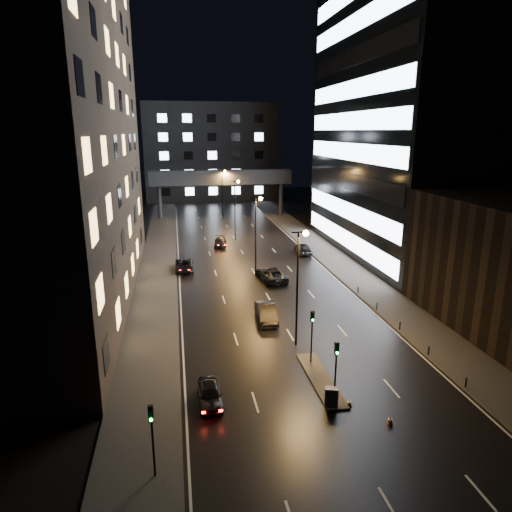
# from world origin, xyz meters

# --- Properties ---
(ground) EXTENTS (160.00, 160.00, 0.00)m
(ground) POSITION_xyz_m (0.00, 40.00, 0.00)
(ground) COLOR black
(ground) RESTS_ON ground
(sidewalk_left) EXTENTS (5.00, 110.00, 0.15)m
(sidewalk_left) POSITION_xyz_m (-12.50, 35.00, 0.07)
(sidewalk_left) COLOR #383533
(sidewalk_left) RESTS_ON ground
(sidewalk_right) EXTENTS (5.00, 110.00, 0.15)m
(sidewalk_right) POSITION_xyz_m (12.50, 35.00, 0.07)
(sidewalk_right) COLOR #383533
(sidewalk_right) RESTS_ON ground
(building_left) EXTENTS (15.00, 48.00, 40.00)m
(building_left) POSITION_xyz_m (-22.50, 24.00, 20.00)
(building_left) COLOR #2D2319
(building_left) RESTS_ON ground
(building_right_low) EXTENTS (10.00, 18.00, 12.00)m
(building_right_low) POSITION_xyz_m (20.00, 9.00, 6.00)
(building_right_low) COLOR black
(building_right_low) RESTS_ON ground
(building_right_glass) EXTENTS (20.00, 36.00, 45.00)m
(building_right_glass) POSITION_xyz_m (25.00, 36.00, 22.50)
(building_right_glass) COLOR black
(building_right_glass) RESTS_ON ground
(building_far) EXTENTS (34.00, 14.00, 25.00)m
(building_far) POSITION_xyz_m (0.00, 98.00, 12.50)
(building_far) COLOR #333335
(building_far) RESTS_ON ground
(skybridge) EXTENTS (30.00, 3.00, 10.00)m
(skybridge) POSITION_xyz_m (0.00, 70.00, 8.34)
(skybridge) COLOR #333335
(skybridge) RESTS_ON ground
(median_island) EXTENTS (1.60, 8.00, 0.15)m
(median_island) POSITION_xyz_m (0.30, 2.00, 0.07)
(median_island) COLOR #383533
(median_island) RESTS_ON ground
(traffic_signal_near) EXTENTS (0.28, 0.34, 4.40)m
(traffic_signal_near) POSITION_xyz_m (0.30, 4.49, 3.09)
(traffic_signal_near) COLOR black
(traffic_signal_near) RESTS_ON median_island
(traffic_signal_far) EXTENTS (0.28, 0.34, 4.40)m
(traffic_signal_far) POSITION_xyz_m (0.30, -1.01, 3.09)
(traffic_signal_far) COLOR black
(traffic_signal_far) RESTS_ON median_island
(traffic_signal_corner) EXTENTS (0.28, 0.34, 4.40)m
(traffic_signal_corner) POSITION_xyz_m (-11.50, -6.01, 2.94)
(traffic_signal_corner) COLOR black
(traffic_signal_corner) RESTS_ON ground
(bollard_row) EXTENTS (0.12, 25.12, 0.90)m
(bollard_row) POSITION_xyz_m (10.20, 6.50, 0.45)
(bollard_row) COLOR black
(bollard_row) RESTS_ON ground
(streetlight_near) EXTENTS (1.45, 0.50, 10.15)m
(streetlight_near) POSITION_xyz_m (0.16, 8.00, 6.50)
(streetlight_near) COLOR black
(streetlight_near) RESTS_ON ground
(streetlight_mid_a) EXTENTS (1.45, 0.50, 10.15)m
(streetlight_mid_a) POSITION_xyz_m (0.16, 28.00, 6.50)
(streetlight_mid_a) COLOR black
(streetlight_mid_a) RESTS_ON ground
(streetlight_mid_b) EXTENTS (1.45, 0.50, 10.15)m
(streetlight_mid_b) POSITION_xyz_m (0.16, 48.00, 6.50)
(streetlight_mid_b) COLOR black
(streetlight_mid_b) RESTS_ON ground
(streetlight_far) EXTENTS (1.45, 0.50, 10.15)m
(streetlight_far) POSITION_xyz_m (0.16, 68.00, 6.50)
(streetlight_far) COLOR black
(streetlight_far) RESTS_ON ground
(car_away_a) EXTENTS (1.68, 4.02, 1.36)m
(car_away_a) POSITION_xyz_m (-8.07, 0.47, 0.68)
(car_away_a) COLOR black
(car_away_a) RESTS_ON ground
(car_away_b) EXTENTS (1.95, 5.06, 1.64)m
(car_away_b) POSITION_xyz_m (-1.50, 13.62, 0.82)
(car_away_b) COLOR black
(car_away_b) RESTS_ON ground
(car_away_c) EXTENTS (2.42, 5.13, 1.42)m
(car_away_c) POSITION_xyz_m (-9.00, 31.62, 0.71)
(car_away_c) COLOR black
(car_away_c) RESTS_ON ground
(car_away_d) EXTENTS (2.47, 4.87, 1.36)m
(car_away_d) POSITION_xyz_m (-2.93, 44.13, 0.68)
(car_away_d) COLOR black
(car_away_d) RESTS_ON ground
(car_toward_a) EXTENTS (3.42, 6.23, 1.65)m
(car_toward_a) POSITION_xyz_m (1.56, 25.60, 0.83)
(car_toward_a) COLOR black
(car_toward_a) RESTS_ON ground
(car_toward_b) EXTENTS (2.40, 5.18, 1.47)m
(car_toward_b) POSITION_xyz_m (9.00, 37.54, 0.73)
(car_toward_b) COLOR black
(car_toward_b) RESTS_ON ground
(utility_cabinet) EXTENTS (0.97, 0.72, 1.32)m
(utility_cabinet) POSITION_xyz_m (-0.10, -1.49, 0.81)
(utility_cabinet) COLOR #515153
(utility_cabinet) RESTS_ON median_island
(cone_a) EXTENTS (0.50, 0.50, 0.55)m
(cone_a) POSITION_xyz_m (3.00, -3.87, 0.28)
(cone_a) COLOR #F6510C
(cone_a) RESTS_ON ground
(cone_b) EXTENTS (0.45, 0.45, 0.48)m
(cone_b) POSITION_xyz_m (1.17, -1.56, 0.24)
(cone_b) COLOR #F3550C
(cone_b) RESTS_ON ground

